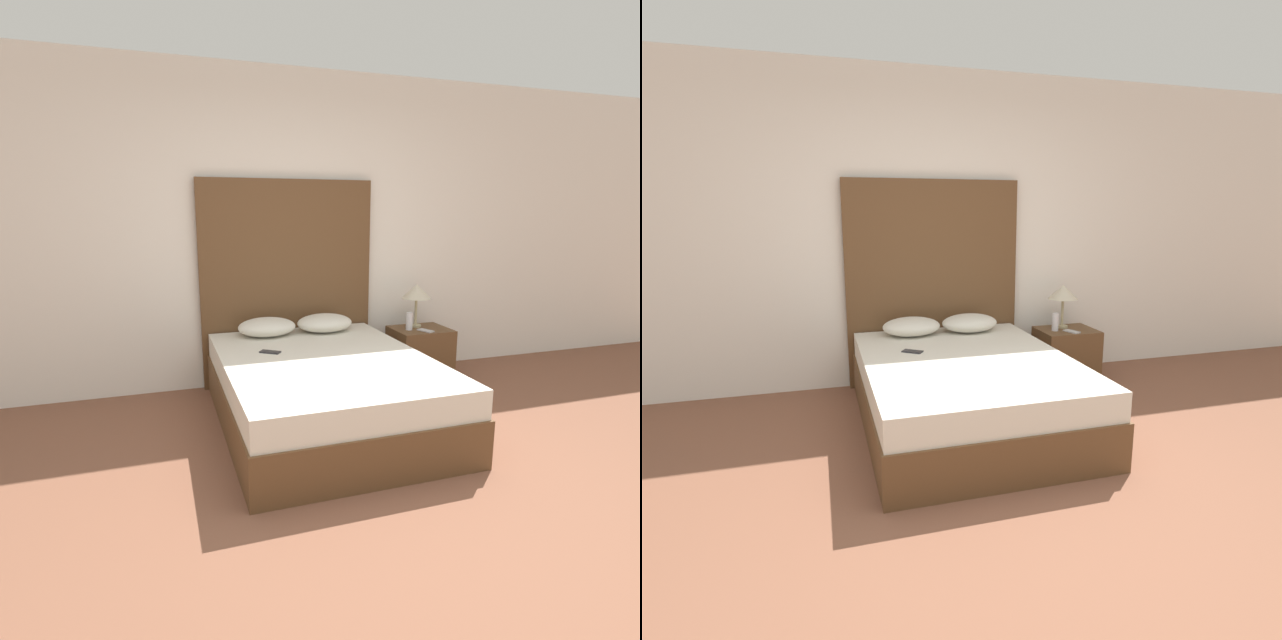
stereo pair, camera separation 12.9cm
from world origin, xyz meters
The scene contains 11 objects.
ground_plane centered at (0.00, 0.00, 0.00)m, with size 16.00×16.00×0.00m, color brown.
wall_back centered at (0.00, 2.50, 1.35)m, with size 10.00×0.06×2.70m.
bed centered at (0.01, 1.43, 0.25)m, with size 1.46×1.95×0.50m.
headboard centered at (0.01, 2.43, 0.90)m, with size 1.54×0.05×1.79m.
pillow_left centered at (-0.24, 2.17, 0.58)m, with size 0.48×0.37×0.15m.
pillow_right centered at (0.26, 2.17, 0.58)m, with size 0.48×0.37×0.15m.
phone_on_bed centered at (-0.33, 1.66, 0.51)m, with size 0.16×0.15×0.01m.
nightstand centered at (1.17, 2.10, 0.24)m, with size 0.51×0.42×0.48m.
table_lamp centered at (1.16, 2.18, 0.80)m, with size 0.27×0.27×0.39m.
phone_on_nightstand centered at (1.16, 1.99, 0.48)m, with size 0.12×0.16×0.01m.
toiletry_bottle centered at (1.04, 2.08, 0.56)m, with size 0.06×0.06×0.16m.
Camera 2 is at (-0.97, -1.86, 1.51)m, focal length 28.00 mm.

